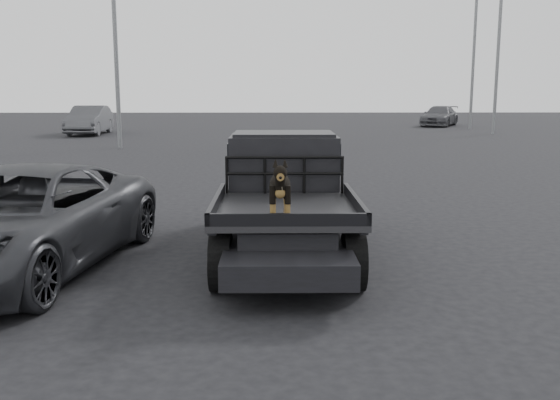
{
  "coord_description": "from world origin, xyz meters",
  "views": [
    {
      "loc": [
        0.61,
        -7.09,
        2.5
      ],
      "look_at": [
        0.69,
        -0.29,
        1.28
      ],
      "focal_mm": 40.0,
      "sensor_mm": 36.0,
      "label": 1
    }
  ],
  "objects_px": {
    "dog": "(280,190)",
    "distant_car_a": "(89,120)",
    "parked_suv": "(18,220)",
    "floodlight_mid": "(500,13)",
    "distant_car_b": "(440,116)",
    "floodlight_far": "(476,6)",
    "flatbed_ute": "(285,225)"
  },
  "relations": [
    {
      "from": "parked_suv",
      "to": "distant_car_b",
      "type": "bearing_deg",
      "value": 75.03
    },
    {
      "from": "distant_car_a",
      "to": "flatbed_ute",
      "type": "bearing_deg",
      "value": -70.15
    },
    {
      "from": "flatbed_ute",
      "to": "distant_car_b",
      "type": "relative_size",
      "value": 1.17
    },
    {
      "from": "flatbed_ute",
      "to": "dog",
      "type": "xyz_separation_m",
      "value": [
        -0.09,
        -1.77,
        0.83
      ]
    },
    {
      "from": "dog",
      "to": "distant_car_a",
      "type": "bearing_deg",
      "value": 110.51
    },
    {
      "from": "distant_car_b",
      "to": "parked_suv",
      "type": "bearing_deg",
      "value": -86.8
    },
    {
      "from": "flatbed_ute",
      "to": "floodlight_far",
      "type": "bearing_deg",
      "value": 67.86
    },
    {
      "from": "dog",
      "to": "distant_car_b",
      "type": "relative_size",
      "value": 0.16
    },
    {
      "from": "dog",
      "to": "floodlight_mid",
      "type": "distance_m",
      "value": 30.49
    },
    {
      "from": "floodlight_far",
      "to": "distant_car_b",
      "type": "bearing_deg",
      "value": 109.11
    },
    {
      "from": "distant_car_b",
      "to": "floodlight_mid",
      "type": "relative_size",
      "value": 0.39
    },
    {
      "from": "parked_suv",
      "to": "floodlight_far",
      "type": "height_order",
      "value": "floodlight_far"
    },
    {
      "from": "dog",
      "to": "floodlight_mid",
      "type": "height_order",
      "value": "floodlight_mid"
    },
    {
      "from": "dog",
      "to": "parked_suv",
      "type": "relative_size",
      "value": 0.14
    },
    {
      "from": "parked_suv",
      "to": "distant_car_a",
      "type": "distance_m",
      "value": 27.26
    },
    {
      "from": "distant_car_b",
      "to": "floodlight_far",
      "type": "distance_m",
      "value": 7.57
    },
    {
      "from": "floodlight_mid",
      "to": "distant_car_b",
      "type": "bearing_deg",
      "value": 97.62
    },
    {
      "from": "distant_car_a",
      "to": "floodlight_far",
      "type": "bearing_deg",
      "value": 9.11
    },
    {
      "from": "distant_car_b",
      "to": "floodlight_far",
      "type": "xyz_separation_m",
      "value": [
        1.1,
        -3.18,
        6.78
      ]
    },
    {
      "from": "floodlight_mid",
      "to": "floodlight_far",
      "type": "distance_m",
      "value": 4.55
    },
    {
      "from": "dog",
      "to": "floodlight_far",
      "type": "xyz_separation_m",
      "value": [
        12.34,
        31.87,
        6.16
      ]
    },
    {
      "from": "distant_car_b",
      "to": "flatbed_ute",
      "type": "bearing_deg",
      "value": -81.83
    },
    {
      "from": "parked_suv",
      "to": "floodlight_far",
      "type": "xyz_separation_m",
      "value": [
        15.92,
        30.92,
        6.73
      ]
    },
    {
      "from": "flatbed_ute",
      "to": "floodlight_far",
      "type": "height_order",
      "value": "floodlight_far"
    },
    {
      "from": "distant_car_a",
      "to": "floodlight_mid",
      "type": "height_order",
      "value": "floodlight_mid"
    },
    {
      "from": "dog",
      "to": "distant_car_a",
      "type": "distance_m",
      "value": 29.24
    },
    {
      "from": "floodlight_far",
      "to": "floodlight_mid",
      "type": "bearing_deg",
      "value": -91.03
    },
    {
      "from": "distant_car_b",
      "to": "floodlight_far",
      "type": "bearing_deg",
      "value": -44.2
    },
    {
      "from": "floodlight_mid",
      "to": "distant_car_a",
      "type": "bearing_deg",
      "value": -179.94
    },
    {
      "from": "flatbed_ute",
      "to": "floodlight_mid",
      "type": "distance_m",
      "value": 29.03
    },
    {
      "from": "dog",
      "to": "distant_car_a",
      "type": "relative_size",
      "value": 0.15
    },
    {
      "from": "floodlight_mid",
      "to": "parked_suv",
      "type": "bearing_deg",
      "value": -120.91
    }
  ]
}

